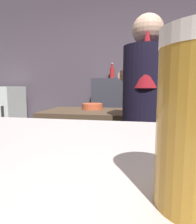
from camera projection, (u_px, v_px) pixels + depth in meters
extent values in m
cube|color=#524751|center=(124.00, 73.00, 3.46)|extent=(5.20, 0.10, 2.70)
cube|color=#4F3C2A|center=(148.00, 156.00, 1.98)|extent=(2.10, 0.60, 0.88)
cube|color=#383841|center=(117.00, 117.00, 3.30)|extent=(0.78, 0.36, 1.25)
cube|color=silver|center=(4.00, 119.00, 3.52)|extent=(0.58, 0.55, 1.12)
cube|color=#262626|center=(3.00, 119.00, 3.19)|extent=(0.03, 0.03, 0.40)
cube|color=#292C36|center=(143.00, 177.00, 1.56)|extent=(0.28, 0.20, 0.86)
cylinder|color=black|center=(146.00, 85.00, 1.47)|extent=(0.34, 0.34, 0.56)
sphere|color=tan|center=(148.00, 30.00, 1.41)|extent=(0.22, 0.22, 0.22)
cone|color=maroon|center=(147.00, 58.00, 1.35)|extent=(0.18, 0.18, 0.41)
cylinder|color=tan|center=(126.00, 76.00, 1.65)|extent=(0.10, 0.32, 0.08)
cylinder|color=tan|center=(169.00, 76.00, 1.57)|extent=(0.10, 0.32, 0.08)
cylinder|color=#C85433|center=(92.00, 106.00, 2.15)|extent=(0.22, 0.22, 0.06)
cube|color=silver|center=(175.00, 113.00, 1.83)|extent=(0.24, 0.05, 0.01)
cylinder|color=red|center=(126.00, 73.00, 3.10)|extent=(0.06, 0.06, 0.15)
cylinder|color=red|center=(126.00, 66.00, 3.08)|extent=(0.03, 0.03, 0.06)
cylinder|color=white|center=(126.00, 64.00, 3.08)|extent=(0.03, 0.03, 0.01)
cylinder|color=red|center=(112.00, 73.00, 3.32)|extent=(0.07, 0.07, 0.17)
cylinder|color=red|center=(112.00, 66.00, 3.30)|extent=(0.03, 0.03, 0.07)
cylinder|color=white|center=(112.00, 63.00, 3.30)|extent=(0.04, 0.04, 0.01)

